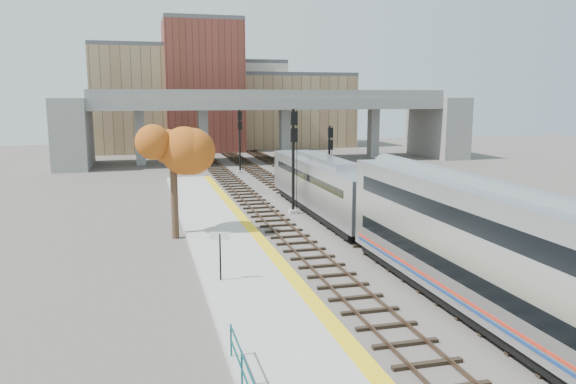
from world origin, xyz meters
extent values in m
plane|color=#47423D|center=(0.00, 0.00, 0.00)|extent=(160.00, 160.00, 0.00)
cube|color=#9E9E99|center=(-7.25, 0.00, 0.17)|extent=(4.50, 60.00, 0.35)
cube|color=yellow|center=(-5.35, 0.00, 0.35)|extent=(0.70, 60.00, 0.01)
cube|color=black|center=(-3.20, 12.50, 0.07)|extent=(2.50, 95.00, 0.14)
cube|color=brown|center=(-3.92, 12.50, 0.18)|extent=(0.07, 95.00, 0.14)
cube|color=brown|center=(-2.48, 12.50, 0.18)|extent=(0.07, 95.00, 0.14)
cube|color=black|center=(1.00, 12.50, 0.07)|extent=(2.50, 95.00, 0.14)
cube|color=brown|center=(0.28, 12.50, 0.18)|extent=(0.07, 95.00, 0.14)
cube|color=brown|center=(1.72, 12.50, 0.18)|extent=(0.07, 95.00, 0.14)
cube|color=black|center=(5.00, 12.50, 0.07)|extent=(2.50, 95.00, 0.14)
cube|color=brown|center=(4.28, 12.50, 0.18)|extent=(0.07, 95.00, 0.14)
cube|color=brown|center=(5.72, 12.50, 0.18)|extent=(0.07, 95.00, 0.14)
cube|color=slate|center=(5.00, 45.00, 7.75)|extent=(46.00, 10.00, 1.50)
cube|color=slate|center=(5.00, 40.20, 9.00)|extent=(46.00, 0.20, 1.00)
cube|color=slate|center=(5.00, 49.80, 9.00)|extent=(46.00, 0.20, 1.00)
cube|color=slate|center=(-12.00, 45.00, 3.50)|extent=(1.20, 1.60, 7.00)
cube|color=slate|center=(-4.00, 45.00, 3.50)|extent=(1.20, 1.60, 7.00)
cube|color=slate|center=(7.00, 45.00, 3.50)|extent=(1.20, 1.60, 7.00)
cube|color=slate|center=(20.00, 45.00, 3.50)|extent=(1.20, 1.60, 7.00)
cube|color=slate|center=(-20.00, 45.00, 4.25)|extent=(4.00, 12.00, 8.50)
cube|color=slate|center=(30.00, 45.00, 4.25)|extent=(4.00, 12.00, 8.50)
cube|color=tan|center=(-10.00, 65.00, 8.00)|extent=(18.00, 14.00, 16.00)
cube|color=#4C4C4F|center=(-10.00, 65.00, 16.30)|extent=(18.00, 14.00, 0.60)
cube|color=beige|center=(4.00, 70.00, 7.00)|extent=(16.00, 16.00, 14.00)
cube|color=#4C4C4F|center=(4.00, 70.00, 14.30)|extent=(16.00, 16.00, 0.60)
cube|color=brown|center=(-2.00, 62.00, 10.00)|extent=(12.00, 10.00, 20.00)
cube|color=#4C4C4F|center=(-2.00, 62.00, 20.30)|extent=(12.00, 10.00, 0.60)
cube|color=tan|center=(14.00, 68.00, 6.00)|extent=(20.00, 14.00, 12.00)
cube|color=#4C4C4F|center=(14.00, 68.00, 12.30)|extent=(20.00, 14.00, 0.60)
cube|color=black|center=(14.00, 28.00, 0.02)|extent=(14.00, 18.00, 0.04)
cube|color=#A8AAB2|center=(1.00, 9.76, 2.35)|extent=(3.00, 19.00, 3.20)
cube|color=black|center=(1.00, 19.28, 2.95)|extent=(2.20, 0.06, 1.10)
cube|color=black|center=(1.00, 9.76, 2.95)|extent=(3.02, 16.15, 0.50)
cube|color=black|center=(1.00, 9.76, 0.50)|extent=(2.70, 17.10, 0.50)
cube|color=#A8AAB2|center=(1.00, 9.76, 4.15)|extent=(1.60, 9.50, 0.40)
cube|color=#A8AAB2|center=(1.00, -12.84, 2.95)|extent=(3.00, 25.00, 4.60)
cube|color=black|center=(1.00, -12.84, 4.15)|extent=(3.02, 23.00, 0.75)
cube|color=black|center=(1.00, -12.84, 2.05)|extent=(3.02, 23.00, 0.65)
cube|color=red|center=(1.00, -12.84, 1.20)|extent=(3.03, 24.00, 0.12)
cube|color=navy|center=(1.00, -12.84, 1.00)|extent=(3.03, 24.00, 0.12)
cube|color=black|center=(1.00, -12.84, 0.45)|extent=(2.70, 23.75, 0.40)
cube|color=#9E9E99|center=(-1.10, 10.79, 0.15)|extent=(0.60, 0.60, 0.30)
cylinder|color=black|center=(-1.10, 10.79, 3.90)|extent=(0.22, 0.22, 7.79)
cube|color=black|center=(-1.10, 10.54, 7.13)|extent=(0.50, 0.18, 1.00)
cube|color=black|center=(-1.10, 10.54, 5.90)|extent=(0.50, 0.18, 1.00)
cube|color=#9E9E99|center=(3.00, 14.56, 0.15)|extent=(0.60, 0.60, 0.30)
cylinder|color=black|center=(3.00, 14.56, 3.16)|extent=(0.18, 0.18, 6.32)
cube|color=black|center=(3.00, 14.31, 5.78)|extent=(0.41, 0.18, 0.81)
cube|color=black|center=(3.00, 14.31, 4.79)|extent=(0.41, 0.18, 0.81)
cube|color=#9E9E99|center=(-1.10, 33.81, 0.15)|extent=(0.60, 0.60, 0.30)
cylinder|color=black|center=(-1.10, 33.81, 3.59)|extent=(0.21, 0.21, 7.19)
cube|color=black|center=(-1.10, 33.56, 6.57)|extent=(0.46, 0.18, 0.92)
cube|color=black|center=(-1.10, 33.56, 5.44)|extent=(0.46, 0.18, 0.92)
cylinder|color=black|center=(-8.66, -4.28, 1.45)|extent=(0.08, 0.08, 2.20)
cube|color=white|center=(-8.66, -4.28, 2.45)|extent=(0.89, 0.26, 0.35)
cylinder|color=#382619|center=(-10.10, 5.50, 2.43)|extent=(0.44, 0.44, 4.86)
ellipsoid|color=#BB7118|center=(-10.10, 5.50, 5.21)|extent=(3.60, 3.60, 3.47)
imported|color=#99999E|center=(10.91, 25.10, 0.59)|extent=(1.52, 3.32, 1.10)
imported|color=#99999E|center=(12.07, 27.49, 0.64)|extent=(1.32, 3.64, 1.19)
imported|color=#99999E|center=(15.87, 33.29, 0.71)|extent=(3.43, 4.96, 1.33)
camera|label=1|loc=(-11.96, -29.01, 8.71)|focal=35.00mm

